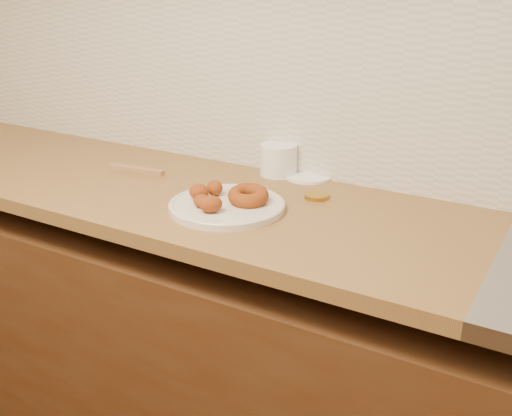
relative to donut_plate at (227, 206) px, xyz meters
The scene contains 11 objects.
wall_back 0.60m from the donut_plate, 67.32° to the left, with size 4.00×0.02×2.70m, color #C2B199.
base_cabinet 0.55m from the donut_plate, 22.82° to the left, with size 3.60×0.60×0.77m, color #4A2D19.
butcher_block 0.50m from the donut_plate, behind, with size 2.30×0.62×0.04m, color olive.
backsplash 0.49m from the donut_plate, 66.65° to the left, with size 3.60×0.02×0.60m, color beige.
donut_plate is the anchor object (origin of this frame).
ring_donut 0.06m from the donut_plate, 36.68° to the left, with size 0.11×0.11×0.04m, color #853C0F.
fried_dough_chunks 0.06m from the donut_plate, 145.13° to the right, with size 0.15×0.18×0.04m.
plastic_tub 0.33m from the donut_plate, 94.40° to the left, with size 0.11×0.11×0.09m, color white.
tub_lid 0.35m from the donut_plate, 78.70° to the left, with size 0.14×0.14×0.01m, color white.
brass_jar_lid 0.26m from the donut_plate, 49.86° to the left, with size 0.07×0.07×0.01m, color #B18324.
wooden_utensil 0.44m from the donut_plate, 163.47° to the left, with size 0.19×0.02×0.01m, color #9C6E46.
Camera 1 is at (0.65, 0.41, 1.47)m, focal length 42.00 mm.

